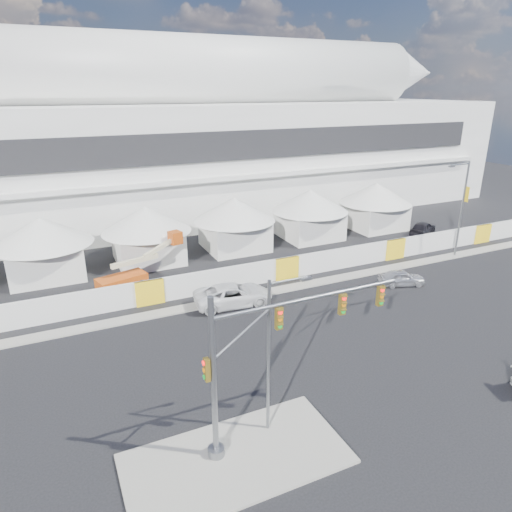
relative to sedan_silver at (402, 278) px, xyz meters
name	(u,v)px	position (x,y,z in m)	size (l,w,h in m)	color
ground	(315,388)	(-14.24, -9.15, -0.66)	(160.00, 160.00, 0.00)	black
median_island	(236,459)	(-20.24, -12.15, -0.59)	(10.00, 5.00, 0.15)	gray
far_curb	(424,261)	(5.76, 3.35, -0.60)	(80.00, 1.20, 0.12)	gray
stadium	(210,138)	(-5.53, 32.36, 8.79)	(80.00, 24.80, 21.98)	silver
tent_row	(192,224)	(-13.74, 14.85, 2.49)	(53.40, 8.40, 5.40)	silver
hoarding_fence	(286,268)	(-8.24, 5.35, 0.34)	(70.00, 0.25, 2.00)	silver
scaffold_tower	(445,154)	(31.76, 26.85, 5.34)	(4.40, 4.40, 12.00)	#595B60
sedan_silver	(402,278)	(0.00, 0.00, 0.00)	(3.88, 1.56, 1.32)	silver
pickup_curb	(233,295)	(-14.41, 2.52, 0.18)	(6.05, 2.79, 1.68)	white
lot_car_b	(423,228)	(12.02, 10.13, 0.13)	(4.67, 1.88, 1.59)	black
traffic_mast	(255,363)	(-19.06, -11.62, 3.84)	(9.72, 0.77, 7.92)	gray
streetlight_median	(273,347)	(-17.89, -11.01, 4.01)	(2.18, 0.22, 7.87)	slate
streetlight_curb	(461,203)	(9.58, 3.35, 4.79)	(2.78, 0.63, 9.40)	slate
boom_lift	(131,276)	(-20.99, 9.05, 0.41)	(8.08, 2.80, 3.98)	#B84811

